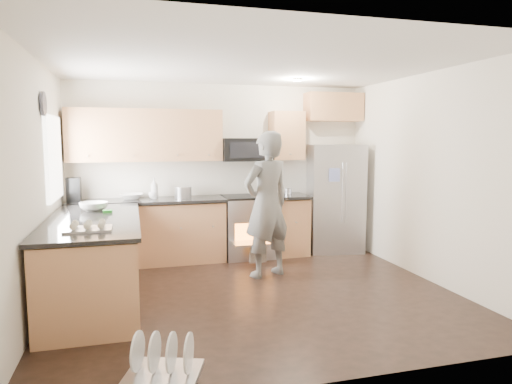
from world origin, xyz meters
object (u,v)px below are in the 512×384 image
object	(u,v)px
person	(267,205)
dish_rack	(163,364)
stove_range	(248,212)
refrigerator	(335,198)

from	to	relation	value
person	dish_rack	distance (m)	2.81
stove_range	refrigerator	xyz separation A→B (m)	(1.42, 0.01, 0.17)
refrigerator	person	bearing A→B (deg)	-134.17
refrigerator	dish_rack	size ratio (longest dim) A/B	2.58
refrigerator	person	xyz separation A→B (m)	(-1.44, -1.04, 0.09)
refrigerator	dish_rack	distance (m)	4.45
refrigerator	person	world-z (taller)	person
stove_range	refrigerator	world-z (taller)	stove_range
stove_range	person	world-z (taller)	person
stove_range	dish_rack	distance (m)	3.64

